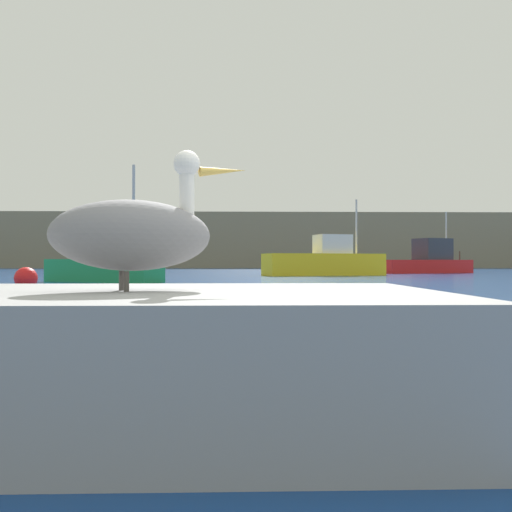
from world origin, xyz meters
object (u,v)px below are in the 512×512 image
at_px(fishing_boat_red, 426,262).
at_px(fishing_boat_green, 104,264).
at_px(mooring_buoy, 26,278).
at_px(fishing_boat_yellow, 325,261).
at_px(pelican, 135,233).

relative_size(fishing_boat_red, fishing_boat_green, 1.50).
bearing_deg(mooring_buoy, fishing_boat_green, 82.95).
bearing_deg(fishing_boat_yellow, fishing_boat_green, -150.16).
xyz_separation_m(fishing_boat_red, mooring_buoy, (-21.02, -25.60, -0.53)).
bearing_deg(mooring_buoy, fishing_boat_yellow, 56.09).
height_order(fishing_boat_green, mooring_buoy, fishing_boat_green).
bearing_deg(pelican, mooring_buoy, 91.36).
distance_m(pelican, mooring_buoy, 16.10).
relative_size(fishing_boat_red, fishing_boat_yellow, 1.04).
distance_m(fishing_boat_red, mooring_buoy, 33.13).
distance_m(pelican, fishing_boat_red, 43.15).
xyz_separation_m(pelican, fishing_boat_green, (-5.27, 21.63, -0.29)).
bearing_deg(fishing_boat_red, pelican, -134.69).
height_order(pelican, fishing_boat_green, fishing_boat_green).
xyz_separation_m(fishing_boat_yellow, mooring_buoy, (-12.12, -18.03, -0.53)).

